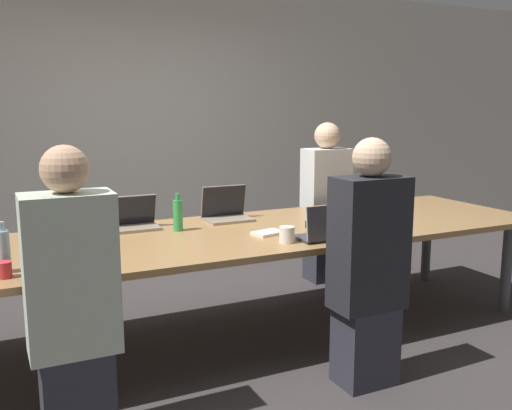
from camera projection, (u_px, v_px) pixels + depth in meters
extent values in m
plane|color=#383333|center=(230.00, 338.00, 3.88)|extent=(24.00, 24.00, 0.00)
cube|color=beige|center=(136.00, 121.00, 5.73)|extent=(12.00, 0.06, 2.80)
cube|color=#9E7547|center=(229.00, 236.00, 3.75)|extent=(4.57, 1.23, 0.04)
cylinder|color=#4C4C51|center=(507.00, 267.00, 4.33)|extent=(0.08, 0.08, 0.70)
cylinder|color=#4C4C51|center=(427.00, 242.00, 5.10)|extent=(0.08, 0.08, 0.70)
cube|color=gray|center=(229.00, 220.00, 4.11)|extent=(0.33, 0.23, 0.02)
cube|color=gray|center=(223.00, 201.00, 4.18)|extent=(0.34, 0.06, 0.23)
cube|color=black|center=(224.00, 201.00, 4.17)|extent=(0.33, 0.05, 0.23)
cube|color=#333338|center=(60.00, 270.00, 2.87)|extent=(0.31, 0.20, 0.02)
cube|color=#333338|center=(60.00, 253.00, 2.79)|extent=(0.32, 0.09, 0.19)
cube|color=black|center=(60.00, 253.00, 2.80)|extent=(0.31, 0.09, 0.19)
cube|color=#2D2D38|center=(78.00, 396.00, 2.66)|extent=(0.32, 0.24, 0.45)
cube|color=beige|center=(71.00, 274.00, 2.55)|extent=(0.40, 0.24, 0.74)
sphere|color=tan|center=(65.00, 169.00, 2.47)|extent=(0.21, 0.21, 0.21)
cylinder|color=red|center=(4.00, 270.00, 2.77)|extent=(0.07, 0.07, 0.08)
cylinder|color=#ADD1E0|center=(3.00, 252.00, 2.85)|extent=(0.07, 0.07, 0.21)
cylinder|color=#ADD1E0|center=(1.00, 226.00, 2.82)|extent=(0.03, 0.03, 0.05)
cube|color=#333338|center=(320.00, 237.00, 3.58)|extent=(0.31, 0.21, 0.02)
cube|color=#333338|center=(330.00, 222.00, 3.47)|extent=(0.32, 0.03, 0.21)
cube|color=silver|center=(329.00, 222.00, 3.48)|extent=(0.31, 0.03, 0.21)
cube|color=#2D2D38|center=(365.00, 345.00, 3.22)|extent=(0.32, 0.24, 0.45)
cube|color=#232328|center=(369.00, 243.00, 3.12)|extent=(0.40, 0.24, 0.74)
sphere|color=beige|center=(372.00, 157.00, 3.04)|extent=(0.21, 0.21, 0.21)
cylinder|color=white|center=(287.00, 235.00, 3.47)|extent=(0.09, 0.09, 0.10)
cube|color=#333338|center=(360.00, 207.00, 4.64)|extent=(0.30, 0.22, 0.02)
cube|color=#333338|center=(355.00, 192.00, 4.68)|extent=(0.31, 0.10, 0.20)
cube|color=#0F1933|center=(356.00, 192.00, 4.68)|extent=(0.30, 0.10, 0.20)
cube|color=#2D2D38|center=(325.00, 255.00, 5.14)|extent=(0.32, 0.24, 0.45)
cube|color=silver|center=(326.00, 190.00, 5.04)|extent=(0.40, 0.24, 0.74)
sphere|color=beige|center=(327.00, 135.00, 4.96)|extent=(0.23, 0.23, 0.23)
cylinder|color=red|center=(387.00, 201.00, 4.71)|extent=(0.08, 0.08, 0.08)
cylinder|color=black|center=(343.00, 200.00, 4.40)|extent=(0.07, 0.07, 0.20)
cylinder|color=black|center=(343.00, 185.00, 4.38)|extent=(0.03, 0.03, 0.04)
cube|color=gray|center=(134.00, 229.00, 3.82)|extent=(0.34, 0.21, 0.02)
cube|color=gray|center=(130.00, 210.00, 3.88)|extent=(0.34, 0.07, 0.21)
cube|color=black|center=(131.00, 211.00, 3.87)|extent=(0.34, 0.07, 0.20)
cylinder|color=green|center=(178.00, 215.00, 3.79)|extent=(0.06, 0.06, 0.21)
cylinder|color=green|center=(177.00, 197.00, 3.77)|extent=(0.03, 0.03, 0.05)
cube|color=black|center=(314.00, 226.00, 3.83)|extent=(0.04, 0.15, 0.05)
cube|color=silver|center=(268.00, 233.00, 3.69)|extent=(0.23, 0.18, 0.02)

